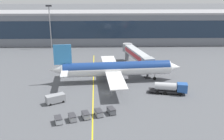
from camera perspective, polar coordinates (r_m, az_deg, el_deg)
name	(u,v)px	position (r m, az deg, el deg)	size (l,w,h in m)	color
ground_plane	(107,93)	(76.66, -1.08, -4.96)	(700.00, 700.00, 0.00)	#515459
apron_lead_in_line	(93,90)	(78.59, -4.06, -4.40)	(0.30, 80.00, 0.01)	yellow
terminal_building	(129,27)	(140.86, 3.69, 9.19)	(180.61, 19.22, 16.36)	slate
main_airliner	(116,69)	(84.09, 0.90, 0.29)	(42.53, 33.56, 12.50)	white
jet_bridge	(136,54)	(98.26, 5.20, 3.47)	(9.10, 25.27, 6.98)	#B2B7BC
fuel_tanker	(170,88)	(77.42, 12.49, -3.77)	(11.08, 4.60, 3.25)	#232326
crew_van	(56,98)	(71.60, -12.03, -5.97)	(5.38, 4.32, 2.30)	gray
baggage_cart_0	(58,120)	(61.92, -11.49, -10.50)	(2.34, 3.01, 1.48)	#B2B7BC
baggage_cart_1	(72,117)	(62.40, -8.55, -10.08)	(2.34, 3.01, 1.48)	gray
baggage_cart_2	(86,115)	(63.04, -5.68, -9.65)	(2.34, 3.01, 1.48)	gray
baggage_cart_3	(99,113)	(63.83, -2.88, -9.20)	(2.34, 3.01, 1.48)	gray
baggage_cart_4	(111,111)	(64.78, -0.16, -8.75)	(2.34, 3.01, 1.48)	#595B60
apron_light_mast_0	(50,23)	(130.53, -13.23, 9.83)	(2.80, 0.50, 20.59)	gray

